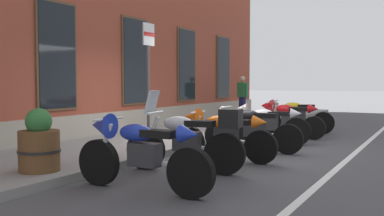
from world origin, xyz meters
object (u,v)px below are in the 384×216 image
(motorcycle_blue_sport, at_px, (137,150))
(motorcycle_white_sport, at_px, (264,122))
(parking_sign, at_px, (148,68))
(motorcycle_black_naked, at_px, (251,130))
(motorcycle_yellow_naked, at_px, (296,117))
(barrel_planter, at_px, (39,145))
(motorcycle_orange_sport, at_px, (220,132))
(motorcycle_silver_touring, at_px, (190,139))
(motorcycle_red_sport, at_px, (286,117))
(pedestrian_striped_shirt, at_px, (242,94))

(motorcycle_blue_sport, relative_size, motorcycle_white_sport, 1.07)
(motorcycle_white_sport, distance_m, parking_sign, 3.40)
(motorcycle_black_naked, distance_m, parking_sign, 2.57)
(motorcycle_yellow_naked, bearing_deg, motorcycle_blue_sport, -179.69)
(parking_sign, relative_size, barrel_planter, 2.65)
(motorcycle_orange_sport, bearing_deg, motorcycle_silver_touring, -177.24)
(motorcycle_white_sport, distance_m, motorcycle_yellow_naked, 2.67)
(motorcycle_red_sport, distance_m, motorcycle_yellow_naked, 1.22)
(motorcycle_black_naked, bearing_deg, motorcycle_yellow_naked, 2.36)
(barrel_planter, bearing_deg, motorcycle_yellow_naked, -11.61)
(motorcycle_yellow_naked, bearing_deg, motorcycle_red_sport, -176.16)
(motorcycle_orange_sport, distance_m, motorcycle_yellow_naked, 5.20)
(motorcycle_orange_sport, bearing_deg, parking_sign, 102.06)
(motorcycle_black_naked, xyz_separation_m, barrel_planter, (-4.13, 1.82, 0.06))
(motorcycle_black_naked, xyz_separation_m, pedestrian_striped_shirt, (6.81, 3.05, 0.55))
(pedestrian_striped_shirt, bearing_deg, motorcycle_black_naked, -155.86)
(motorcycle_black_naked, distance_m, barrel_planter, 4.51)
(motorcycle_orange_sport, relative_size, motorcycle_white_sport, 1.02)
(motorcycle_red_sport, xyz_separation_m, motorcycle_yellow_naked, (1.22, 0.08, -0.08))
(motorcycle_blue_sport, xyz_separation_m, motorcycle_white_sport, (5.22, 0.07, -0.03))
(motorcycle_red_sport, bearing_deg, motorcycle_yellow_naked, 3.84)
(motorcycle_white_sport, height_order, barrel_planter, barrel_planter)
(motorcycle_orange_sport, bearing_deg, motorcycle_yellow_naked, 0.15)
(parking_sign, bearing_deg, motorcycle_red_sport, -19.32)
(motorcycle_red_sport, height_order, pedestrian_striped_shirt, pedestrian_striped_shirt)
(motorcycle_white_sport, height_order, motorcycle_yellow_naked, motorcycle_white_sport)
(motorcycle_silver_touring, xyz_separation_m, motorcycle_white_sport, (3.80, 0.10, -0.02))
(motorcycle_orange_sport, relative_size, motorcycle_yellow_naked, 0.98)
(motorcycle_silver_touring, bearing_deg, parking_sign, 57.19)
(motorcycle_blue_sport, distance_m, motorcycle_white_sport, 5.22)
(motorcycle_blue_sport, xyz_separation_m, barrel_planter, (-0.19, 1.70, -0.03))
(motorcycle_red_sport, bearing_deg, motorcycle_blue_sport, 179.66)
(motorcycle_black_naked, xyz_separation_m, motorcycle_yellow_naked, (3.94, 0.16, 0.00))
(motorcycle_blue_sport, relative_size, motorcycle_yellow_naked, 1.03)
(motorcycle_blue_sport, xyz_separation_m, motorcycle_silver_touring, (1.42, -0.03, -0.01))
(motorcycle_white_sport, bearing_deg, motorcycle_black_naked, -171.56)
(parking_sign, bearing_deg, motorcycle_orange_sport, -77.94)
(motorcycle_silver_touring, xyz_separation_m, motorcycle_orange_sport, (1.27, 0.06, -0.02))
(motorcycle_orange_sport, height_order, pedestrian_striped_shirt, pedestrian_striped_shirt)
(motorcycle_black_naked, xyz_separation_m, motorcycle_red_sport, (2.73, 0.08, 0.08))
(motorcycle_white_sport, relative_size, motorcycle_yellow_naked, 0.96)
(motorcycle_orange_sport, height_order, motorcycle_yellow_naked, motorcycle_orange_sport)
(motorcycle_black_naked, relative_size, motorcycle_red_sport, 1.09)
(motorcycle_silver_touring, bearing_deg, motorcycle_red_sport, -0.08)
(motorcycle_blue_sport, distance_m, motorcycle_silver_touring, 1.42)
(motorcycle_black_naked, xyz_separation_m, motorcycle_white_sport, (1.28, 0.19, 0.06))
(motorcycle_blue_sport, bearing_deg, motorcycle_yellow_naked, 0.31)
(motorcycle_white_sport, height_order, motorcycle_red_sport, motorcycle_red_sport)
(motorcycle_yellow_naked, bearing_deg, motorcycle_black_naked, -177.64)
(motorcycle_silver_touring, relative_size, parking_sign, 0.81)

